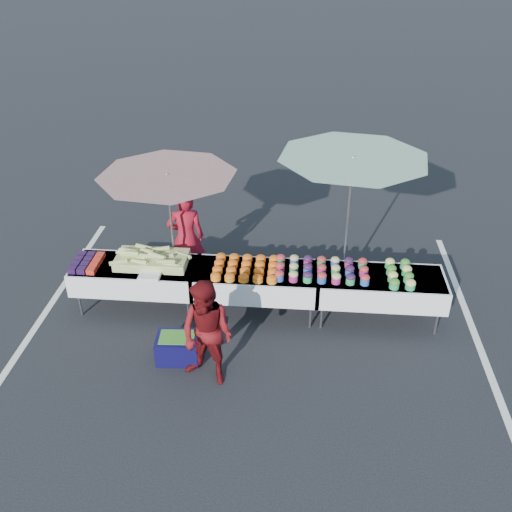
# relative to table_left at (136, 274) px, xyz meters

# --- Properties ---
(ground) EXTENTS (80.00, 80.00, 0.00)m
(ground) POSITION_rel_table_left_xyz_m (1.80, 0.00, -0.58)
(ground) COLOR black
(stripe_left) EXTENTS (0.10, 5.00, 0.00)m
(stripe_left) POSITION_rel_table_left_xyz_m (-1.40, 0.00, -0.58)
(stripe_left) COLOR silver
(stripe_left) RESTS_ON ground
(stripe_right) EXTENTS (0.10, 5.00, 0.00)m
(stripe_right) POSITION_rel_table_left_xyz_m (5.00, 0.00, -0.58)
(stripe_right) COLOR silver
(stripe_right) RESTS_ON ground
(table_left) EXTENTS (1.86, 0.81, 0.75)m
(table_left) POSITION_rel_table_left_xyz_m (0.00, 0.00, 0.00)
(table_left) COLOR white
(table_left) RESTS_ON ground
(table_center) EXTENTS (1.86, 0.81, 0.75)m
(table_center) POSITION_rel_table_left_xyz_m (1.80, 0.00, 0.00)
(table_center) COLOR white
(table_center) RESTS_ON ground
(table_right) EXTENTS (1.86, 0.81, 0.75)m
(table_right) POSITION_rel_table_left_xyz_m (3.60, 0.00, 0.00)
(table_right) COLOR white
(table_right) RESTS_ON ground
(berry_punnets) EXTENTS (0.40, 0.54, 0.08)m
(berry_punnets) POSITION_rel_table_left_xyz_m (-0.71, -0.06, 0.21)
(berry_punnets) COLOR black
(berry_punnets) RESTS_ON table_left
(corn_pile) EXTENTS (1.16, 0.57, 0.26)m
(corn_pile) POSITION_rel_table_left_xyz_m (0.24, 0.04, 0.26)
(corn_pile) COLOR #B4BB60
(corn_pile) RESTS_ON table_left
(plastic_bags) EXTENTS (0.30, 0.25, 0.05)m
(plastic_bags) POSITION_rel_table_left_xyz_m (0.30, -0.30, 0.19)
(plastic_bags) COLOR white
(plastic_bags) RESTS_ON table_left
(carrot_bowls) EXTENTS (0.95, 0.69, 0.11)m
(carrot_bowls) POSITION_rel_table_left_xyz_m (1.65, -0.01, 0.22)
(carrot_bowls) COLOR orange
(carrot_bowls) RESTS_ON table_center
(potato_cups) EXTENTS (1.34, 0.58, 0.16)m
(potato_cups) POSITION_rel_table_left_xyz_m (2.75, 0.00, 0.25)
(potato_cups) COLOR #274EB6
(potato_cups) RESTS_ON table_right
(bean_baskets) EXTENTS (0.36, 0.68, 0.15)m
(bean_baskets) POSITION_rel_table_left_xyz_m (3.86, -0.01, 0.24)
(bean_baskets) COLOR #269853
(bean_baskets) RESTS_ON table_right
(vendor) EXTENTS (0.66, 0.51, 1.60)m
(vendor) POSITION_rel_table_left_xyz_m (0.62, 0.79, 0.22)
(vendor) COLOR maroon
(vendor) RESTS_ON ground
(customer) EXTENTS (0.88, 0.80, 1.48)m
(customer) POSITION_rel_table_left_xyz_m (1.32, -1.49, 0.16)
(customer) COLOR #620E11
(customer) RESTS_ON ground
(umbrella_left) EXTENTS (2.49, 2.49, 2.06)m
(umbrella_left) POSITION_rel_table_left_xyz_m (0.50, 0.40, 1.29)
(umbrella_left) COLOR black
(umbrella_left) RESTS_ON ground
(umbrella_right) EXTENTS (2.67, 2.67, 2.26)m
(umbrella_right) POSITION_rel_table_left_xyz_m (3.13, 0.80, 1.47)
(umbrella_right) COLOR black
(umbrella_right) RESTS_ON ground
(storage_bin) EXTENTS (0.59, 0.45, 0.37)m
(storage_bin) POSITION_rel_table_left_xyz_m (0.84, -1.14, -0.39)
(storage_bin) COLOR #0D0B38
(storage_bin) RESTS_ON ground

